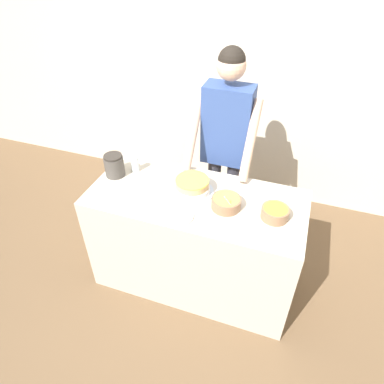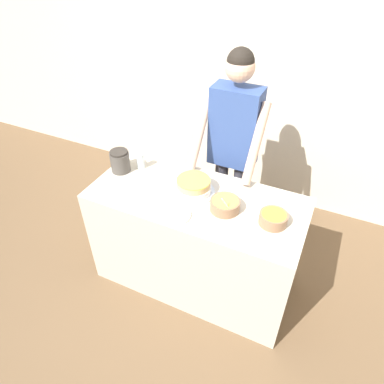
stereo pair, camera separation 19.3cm
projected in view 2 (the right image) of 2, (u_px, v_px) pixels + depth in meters
name	position (u px, v px, depth m)	size (l,w,h in m)	color
ground_plane	(177.00, 309.00, 2.75)	(14.00, 14.00, 0.00)	brown
wall_back	(260.00, 78.00, 3.21)	(10.00, 0.05, 2.60)	beige
counter	(196.00, 241.00, 2.73)	(1.57, 0.71, 0.90)	beige
person_baker	(234.00, 137.00, 2.73)	(0.52, 0.49, 1.78)	#2D2D38
cake	(193.00, 186.00, 2.46)	(0.31, 0.31, 0.11)	silver
frosting_bowl_orange	(273.00, 218.00, 2.21)	(0.18, 0.18, 0.08)	#936B4C
frosting_bowl_yellow	(225.00, 205.00, 2.32)	(0.20, 0.20, 0.16)	#936B4C
drinking_glass	(141.00, 161.00, 2.70)	(0.06, 0.06, 0.13)	silver
ceramic_plate	(175.00, 215.00, 2.29)	(0.22, 0.22, 0.01)	white
stoneware_jar	(120.00, 161.00, 2.66)	(0.15, 0.15, 0.18)	#4C4742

